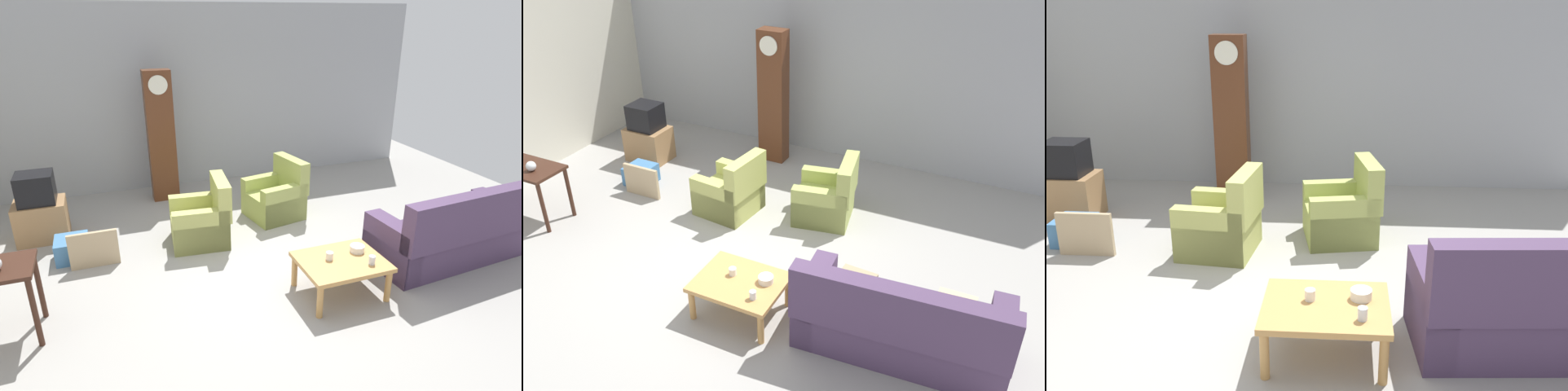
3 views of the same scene
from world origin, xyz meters
TOP-DOWN VIEW (x-y plane):
  - ground_plane at (0.00, 0.00)m, footprint 10.40×10.40m
  - garage_door_wall at (0.00, 3.60)m, footprint 8.40×0.16m
  - couch_floral at (2.24, -0.52)m, footprint 2.16×1.03m
  - armchair_olive_near at (-0.67, 1.09)m, footprint 0.86×0.84m
  - armchair_olive_far at (0.63, 1.53)m, footprint 0.92×0.89m
  - coffee_table_wood at (0.51, -0.70)m, footprint 0.96×0.76m
  - grandfather_clock at (-0.91, 2.89)m, footprint 0.44×0.30m
  - tv_stand_cabinet at (-2.79, 1.95)m, footprint 0.68×0.52m
  - tv_crt at (-2.79, 1.95)m, footprint 0.48×0.44m
  - framed_picture_leaning at (-2.12, 0.89)m, footprint 0.60×0.05m
  - storage_box_blue at (-2.40, 1.20)m, footprint 0.41×0.42m
  - cup_white_porcelain at (0.38, -0.64)m, footprint 0.08×0.08m
  - cup_blue_rimmed at (0.78, -0.90)m, footprint 0.07×0.07m
  - bowl_white_stacked at (0.77, -0.60)m, footprint 0.17×0.17m

SIDE VIEW (x-z plane):
  - ground_plane at x=0.00m, z-range 0.00..0.00m
  - storage_box_blue at x=-2.40m, z-range 0.00..0.29m
  - framed_picture_leaning at x=-2.12m, z-range 0.00..0.48m
  - tv_stand_cabinet at x=-2.79m, z-range 0.00..0.57m
  - armchair_olive_near at x=-0.67m, z-range -0.15..0.77m
  - armchair_olive_far at x=0.63m, z-range -0.15..0.77m
  - couch_floral at x=2.24m, z-range -0.17..0.87m
  - coffee_table_wood at x=0.51m, z-range 0.16..0.59m
  - bowl_white_stacked at x=0.77m, z-range 0.43..0.51m
  - cup_white_porcelain at x=0.38m, z-range 0.43..0.52m
  - cup_blue_rimmed at x=0.78m, z-range 0.43..0.53m
  - tv_crt at x=-2.79m, z-range 0.57..0.99m
  - grandfather_clock at x=-0.91m, z-range 0.01..2.20m
  - garage_door_wall at x=0.00m, z-range 0.00..3.20m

